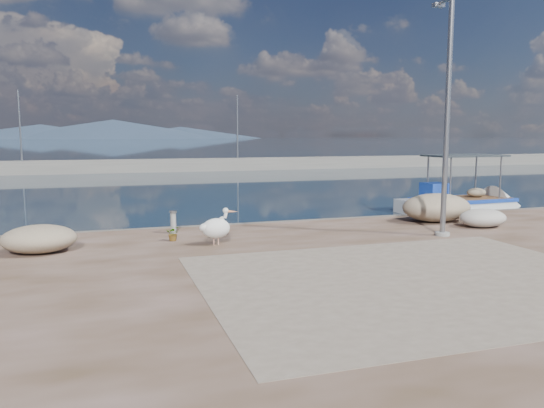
{
  "coord_description": "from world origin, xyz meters",
  "views": [
    {
      "loc": [
        -5.22,
        -12.38,
        3.51
      ],
      "look_at": [
        0.0,
        3.8,
        1.3
      ],
      "focal_mm": 35.0,
      "sensor_mm": 36.0,
      "label": 1
    }
  ],
  "objects": [
    {
      "name": "ground",
      "position": [
        0.0,
        0.0,
        0.0
      ],
      "size": [
        1400.0,
        1400.0,
        0.0
      ],
      "primitive_type": "plane",
      "color": "#162635",
      "rests_on": "ground"
    },
    {
      "name": "quay",
      "position": [
        0.0,
        -6.0,
        0.25
      ],
      "size": [
        44.0,
        22.0,
        0.5
      ],
      "primitive_type": "cube",
      "color": "#46331E",
      "rests_on": "ground"
    },
    {
      "name": "quay_patch",
      "position": [
        1.0,
        -3.0,
        0.5
      ],
      "size": [
        9.0,
        7.0,
        0.01
      ],
      "primitive_type": "cube",
      "color": "gray",
      "rests_on": "quay"
    },
    {
      "name": "breakwater",
      "position": [
        -0.0,
        40.0,
        0.6
      ],
      "size": [
        120.0,
        2.2,
        7.5
      ],
      "color": "gray",
      "rests_on": "ground"
    },
    {
      "name": "mountains",
      "position": [
        4.39,
        650.0,
        9.51
      ],
      "size": [
        370.0,
        280.0,
        22.0
      ],
      "color": "#28384C",
      "rests_on": "ground"
    },
    {
      "name": "boat_right",
      "position": [
        10.65,
        8.13,
        0.24
      ],
      "size": [
        6.47,
        2.4,
        3.06
      ],
      "rotation": [
        0.0,
        0.0,
        0.05
      ],
      "color": "white",
      "rests_on": "ground"
    },
    {
      "name": "pelican",
      "position": [
        -2.26,
        1.78,
        0.98
      ],
      "size": [
        1.05,
        0.52,
        1.03
      ],
      "rotation": [
        0.0,
        0.0,
        0.05
      ],
      "color": "tan",
      "rests_on": "quay"
    },
    {
      "name": "lamp_post",
      "position": [
        4.53,
        1.07,
        3.8
      ],
      "size": [
        0.44,
        0.96,
        7.0
      ],
      "color": "gray",
      "rests_on": "quay"
    },
    {
      "name": "bollard_near",
      "position": [
        -3.17,
        3.92,
        0.88
      ],
      "size": [
        0.23,
        0.23,
        0.7
      ],
      "color": "gray",
      "rests_on": "quay"
    },
    {
      "name": "potted_plant",
      "position": [
        -3.32,
        2.72,
        0.72
      ],
      "size": [
        0.45,
        0.41,
        0.43
      ],
      "primitive_type": "imported",
      "rotation": [
        0.0,
        0.0,
        -0.19
      ],
      "color": "#33722D",
      "rests_on": "quay"
    },
    {
      "name": "net_pile_c",
      "position": [
        5.92,
        3.37,
        0.99
      ],
      "size": [
        2.52,
        1.8,
        0.99
      ],
      "primitive_type": "ellipsoid",
      "color": "#BFAA8E",
      "rests_on": "quay"
    },
    {
      "name": "net_pile_b",
      "position": [
        -6.82,
        2.22,
        0.86
      ],
      "size": [
        1.86,
        1.45,
        0.72
      ],
      "primitive_type": "ellipsoid",
      "color": "#BFAA8E",
      "rests_on": "quay"
    },
    {
      "name": "net_pile_d",
      "position": [
        6.7,
        1.92,
        0.8
      ],
      "size": [
        1.61,
        1.21,
        0.6
      ],
      "primitive_type": "ellipsoid",
      "color": "beige",
      "rests_on": "quay"
    }
  ]
}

